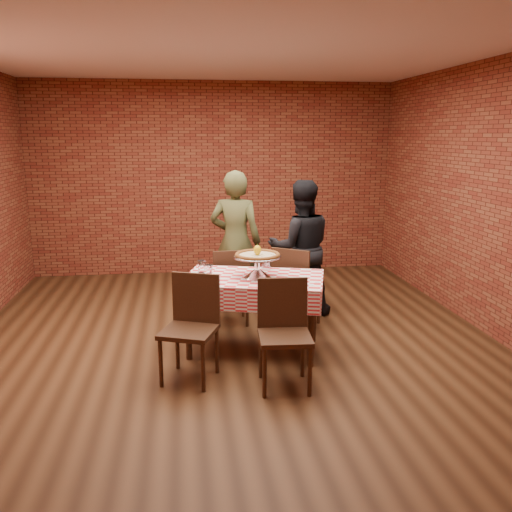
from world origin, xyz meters
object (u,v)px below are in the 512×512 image
at_px(pizza, 257,256).
at_px(chair_near_left, 189,330).
at_px(chair_far_right, 297,286).
at_px(diner_olive, 235,241).
at_px(condiment_caddy, 267,263).
at_px(water_glass_left, 208,271).
at_px(chair_far_left, 230,285).
at_px(pizza_stand, 257,267).
at_px(water_glass_right, 202,266).
at_px(table, 254,314).
at_px(chair_near_right, 285,336).
at_px(diner_black, 301,248).

distance_m(pizza, chair_near_left, 1.03).
xyz_separation_m(chair_far_right, diner_olive, (-0.62, 0.68, 0.39)).
height_order(condiment_caddy, diner_olive, diner_olive).
distance_m(chair_far_right, diner_olive, 1.00).
bearing_deg(water_glass_left, diner_olive, 72.90).
height_order(pizza, diner_olive, diner_olive).
relative_size(condiment_caddy, chair_near_left, 0.14).
distance_m(chair_near_left, chair_far_left, 1.51).
xyz_separation_m(pizza_stand, chair_far_left, (-0.19, 0.86, -0.42)).
bearing_deg(pizza, chair_far_left, 102.83).
height_order(water_glass_right, chair_far_right, chair_far_right).
relative_size(table, water_glass_left, 10.61).
xyz_separation_m(table, chair_far_right, (0.57, 0.62, 0.09)).
distance_m(pizza, chair_far_right, 0.98).
height_order(water_glass_left, chair_far_right, chair_far_right).
bearing_deg(diner_olive, pizza, 111.25).
bearing_deg(diner_olive, condiment_caddy, 119.76).
bearing_deg(chair_far_right, chair_far_left, 18.58).
distance_m(condiment_caddy, diner_olive, 1.05).
bearing_deg(condiment_caddy, water_glass_left, -133.93).
xyz_separation_m(chair_near_right, chair_far_left, (-0.31, 1.68, -0.02)).
bearing_deg(chair_near_right, diner_black, 77.69).
relative_size(chair_near_right, chair_far_right, 0.99).
bearing_deg(diner_black, condiment_caddy, 58.07).
relative_size(table, diner_olive, 0.77).
bearing_deg(pizza, water_glass_right, 154.04).
bearing_deg(pizza, chair_near_left, -139.72).
xyz_separation_m(condiment_caddy, diner_olive, (-0.22, 1.02, 0.03)).
relative_size(chair_near_right, diner_black, 0.57).
xyz_separation_m(chair_near_left, diner_black, (1.35, 1.67, 0.34)).
height_order(water_glass_left, condiment_caddy, condiment_caddy).
xyz_separation_m(diner_olive, diner_black, (0.75, -0.22, -0.05)).
xyz_separation_m(table, chair_near_right, (0.15, -0.84, 0.08)).
distance_m(water_glass_right, chair_far_right, 1.18).
xyz_separation_m(water_glass_left, water_glass_right, (-0.05, 0.20, 0.00)).
xyz_separation_m(chair_near_right, chair_far_right, (0.42, 1.46, 0.00)).
bearing_deg(chair_near_right, chair_far_left, 104.32).
bearing_deg(chair_near_left, water_glass_left, 93.15).
bearing_deg(diner_olive, pizza_stand, 111.25).
relative_size(pizza_stand, chair_near_right, 0.51).
height_order(chair_near_left, chair_near_right, chair_near_left).
xyz_separation_m(chair_near_left, chair_far_right, (1.21, 1.21, 0.00)).
distance_m(water_glass_right, condiment_caddy, 0.66).
relative_size(pizza, diner_black, 0.27).
distance_m(table, pizza_stand, 0.49).
bearing_deg(chair_near_right, chair_near_left, 166.59).
bearing_deg(condiment_caddy, chair_far_left, 145.13).
xyz_separation_m(condiment_caddy, chair_far_right, (0.40, 0.34, -0.36)).
bearing_deg(pizza_stand, pizza, 90.00).
bearing_deg(table, pizza, -21.97).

